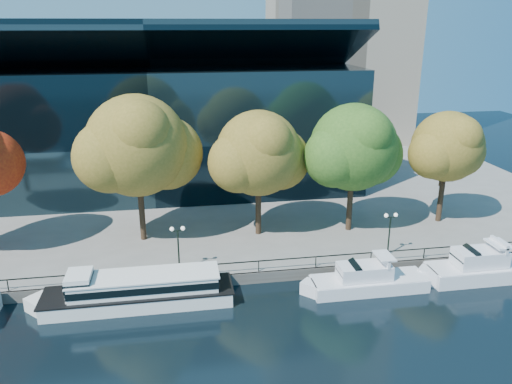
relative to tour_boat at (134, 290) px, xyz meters
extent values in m
plane|color=black|center=(5.23, -1.27, -1.29)|extent=(160.00, 160.00, 0.00)
cube|color=slate|center=(5.23, 35.23, -0.79)|extent=(90.00, 67.00, 1.00)
cube|color=#47443F|center=(5.23, 1.78, -0.79)|extent=(90.00, 0.25, 1.00)
cube|color=black|center=(5.23, 1.98, 0.66)|extent=(88.20, 0.08, 0.08)
cube|color=black|center=(5.23, 1.98, 0.16)|extent=(0.07, 0.07, 0.90)
cube|color=black|center=(1.23, 30.73, 6.71)|extent=(50.00, 24.00, 16.00)
cube|color=black|center=(1.23, 26.73, 16.21)|extent=(50.00, 17.14, 7.86)
cube|color=white|center=(0.37, 0.00, -0.73)|extent=(14.42, 3.50, 1.13)
cube|color=black|center=(0.37, 0.00, -0.14)|extent=(14.71, 3.57, 0.12)
cube|color=white|center=(-6.84, 0.00, -0.73)|extent=(2.90, 2.90, 1.13)
cube|color=white|center=(0.88, 0.00, 0.51)|extent=(11.25, 2.87, 1.24)
cube|color=black|center=(0.88, 0.00, 0.56)|extent=(11.39, 2.94, 0.57)
cube|color=white|center=(0.88, 0.00, 1.18)|extent=(11.54, 3.01, 0.10)
cube|color=white|center=(-3.96, 0.00, 0.82)|extent=(1.85, 2.45, 1.85)
cube|color=black|center=(-3.96, 0.00, 1.03)|extent=(1.91, 2.52, 0.72)
cube|color=white|center=(18.99, -0.86, -0.75)|extent=(9.57, 2.73, 1.09)
cube|color=white|center=(14.21, -0.86, -0.75)|extent=(2.09, 2.09, 1.09)
cube|color=white|center=(18.99, -0.86, -0.18)|extent=(9.37, 2.68, 0.07)
cube|color=white|center=(18.51, -0.86, 0.48)|extent=(4.30, 2.05, 1.18)
cube|color=black|center=(17.27, -0.86, 0.58)|extent=(1.88, 1.97, 1.49)
cube|color=white|center=(20.14, -0.86, 1.35)|extent=(0.23, 2.13, 0.73)
cube|color=white|center=(20.14, -0.86, 1.71)|extent=(1.28, 2.13, 0.14)
cube|color=white|center=(29.40, -0.62, -0.65)|extent=(9.60, 2.99, 1.28)
cube|color=white|center=(24.60, -0.62, -0.65)|extent=(2.35, 2.35, 1.28)
cube|color=white|center=(29.40, -0.62, 0.01)|extent=(9.41, 2.93, 0.09)
cube|color=white|center=(28.92, -0.62, 0.79)|extent=(4.32, 2.24, 1.39)
cube|color=black|center=(27.67, -0.62, 0.90)|extent=(1.95, 2.15, 1.61)
cube|color=white|center=(30.55, -0.62, 1.80)|extent=(0.27, 2.33, 0.85)
cube|color=white|center=(30.55, -0.62, 1.91)|extent=(1.49, 2.33, 0.16)
cylinder|color=black|center=(0.28, 10.43, 3.44)|extent=(0.56, 0.56, 7.47)
cylinder|color=black|center=(0.78, 10.63, 6.38)|extent=(1.19, 1.80, 3.74)
cylinder|color=black|center=(-0.12, 10.13, 6.11)|extent=(1.09, 1.24, 3.34)
sphere|color=brown|center=(0.28, 10.43, 9.04)|extent=(9.43, 9.43, 9.43)
sphere|color=brown|center=(2.88, 11.84, 7.86)|extent=(7.07, 7.07, 7.07)
sphere|color=brown|center=(-2.07, 9.48, 8.34)|extent=(6.60, 6.60, 6.60)
sphere|color=brown|center=(0.75, 8.54, 10.69)|extent=(5.66, 5.66, 5.66)
cylinder|color=black|center=(11.55, 9.95, 3.02)|extent=(0.56, 0.56, 6.62)
cylinder|color=black|center=(12.05, 10.15, 5.62)|extent=(1.09, 1.63, 3.33)
cylinder|color=black|center=(11.15, 9.65, 5.38)|extent=(1.00, 1.13, 2.97)
sphere|color=brown|center=(11.55, 9.95, 7.99)|extent=(8.18, 8.18, 8.18)
sphere|color=brown|center=(13.80, 11.18, 6.96)|extent=(6.13, 6.13, 6.13)
sphere|color=brown|center=(9.51, 9.13, 7.37)|extent=(5.72, 5.72, 5.72)
sphere|color=brown|center=(11.96, 8.32, 9.42)|extent=(4.91, 4.91, 4.91)
cylinder|color=black|center=(20.80, 9.47, 3.15)|extent=(0.56, 0.56, 6.88)
cylinder|color=black|center=(21.30, 9.67, 5.85)|extent=(1.12, 1.68, 3.45)
cylinder|color=black|center=(20.40, 9.17, 5.61)|extent=(1.03, 1.16, 3.08)
sphere|color=#2B5219|center=(20.80, 9.47, 8.31)|extent=(8.49, 8.49, 8.49)
sphere|color=#2B5219|center=(23.14, 10.75, 7.25)|extent=(6.37, 6.37, 6.37)
sphere|color=#2B5219|center=(18.68, 8.63, 7.67)|extent=(5.94, 5.94, 5.94)
sphere|color=#2B5219|center=(21.23, 7.78, 9.80)|extent=(5.10, 5.10, 5.10)
cylinder|color=black|center=(31.06, 10.17, 2.95)|extent=(0.56, 0.56, 6.48)
cylinder|color=black|center=(31.56, 10.37, 5.50)|extent=(1.08, 1.61, 3.26)
cylinder|color=black|center=(30.66, 9.87, 5.27)|extent=(0.99, 1.12, 2.91)
sphere|color=brown|center=(31.06, 10.17, 7.81)|extent=(7.20, 7.20, 7.20)
sphere|color=brown|center=(33.04, 11.25, 6.91)|extent=(5.40, 5.40, 5.40)
sphere|color=brown|center=(29.26, 9.45, 7.27)|extent=(5.04, 5.04, 5.04)
sphere|color=brown|center=(31.42, 8.73, 9.07)|extent=(4.32, 4.32, 4.32)
cylinder|color=black|center=(3.60, 3.23, 1.51)|extent=(0.14, 0.14, 3.60)
cube|color=black|center=(3.60, 3.23, 3.36)|extent=(0.90, 0.06, 0.06)
sphere|color=white|center=(3.15, 3.23, 3.56)|extent=(0.36, 0.36, 0.36)
sphere|color=white|center=(4.05, 3.23, 3.56)|extent=(0.36, 0.36, 0.36)
cylinder|color=black|center=(22.35, 3.23, 1.51)|extent=(0.14, 0.14, 3.60)
cube|color=black|center=(22.35, 3.23, 3.36)|extent=(0.90, 0.06, 0.06)
sphere|color=white|center=(21.90, 3.23, 3.56)|extent=(0.36, 0.36, 0.36)
sphere|color=white|center=(22.80, 3.23, 3.56)|extent=(0.36, 0.36, 0.36)
camera|label=1|loc=(3.82, -35.43, 19.69)|focal=35.00mm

